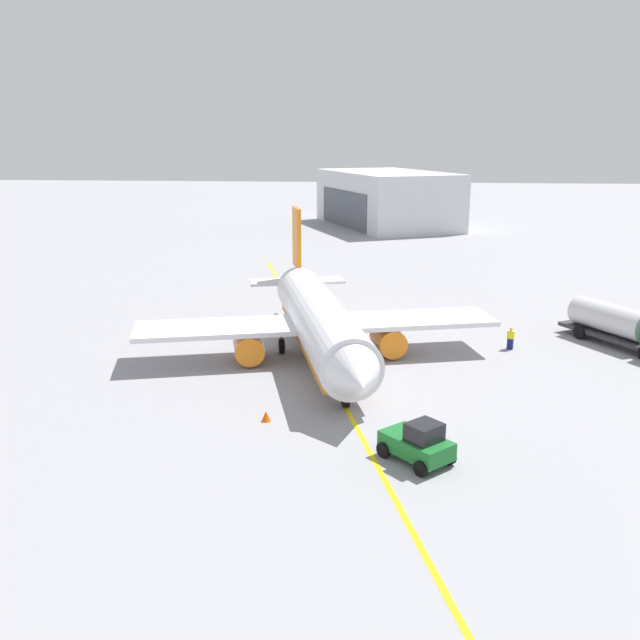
# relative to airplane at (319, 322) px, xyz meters

# --- Properties ---
(ground_plane) EXTENTS (400.00, 400.00, 0.00)m
(ground_plane) POSITION_rel_airplane_xyz_m (0.44, 0.12, -2.75)
(ground_plane) COLOR #939399
(airplane) EXTENTS (28.82, 26.90, 9.86)m
(airplane) POSITION_rel_airplane_xyz_m (0.00, 0.00, 0.00)
(airplane) COLOR white
(airplane) RESTS_ON ground
(fuel_tanker) EXTENTS (9.86, 7.29, 3.15)m
(fuel_tanker) POSITION_rel_airplane_xyz_m (-5.08, 23.02, -1.02)
(fuel_tanker) COLOR #2D2D33
(fuel_tanker) RESTS_ON ground
(pushback_tug) EXTENTS (4.04, 4.02, 2.20)m
(pushback_tug) POSITION_rel_airplane_xyz_m (16.21, 6.53, -1.74)
(pushback_tug) COLOR #196B28
(pushback_tug) RESTS_ON ground
(refueling_worker) EXTENTS (0.52, 0.61, 1.71)m
(refueling_worker) POSITION_rel_airplane_xyz_m (-3.45, 14.46, -1.92)
(refueling_worker) COLOR navy
(refueling_worker) RESTS_ON ground
(safety_cone_nose) EXTENTS (0.56, 0.56, 0.62)m
(safety_cone_nose) POSITION_rel_airplane_xyz_m (11.94, -1.92, -2.43)
(safety_cone_nose) COLOR #F2590F
(safety_cone_nose) RESTS_ON ground
(distant_hangar) EXTENTS (33.75, 27.40, 9.72)m
(distant_hangar) POSITION_rel_airplane_xyz_m (-77.65, 4.84, 2.11)
(distant_hangar) COLOR silver
(distant_hangar) RESTS_ON ground
(taxi_line_marking) EXTENTS (78.69, 21.33, 0.01)m
(taxi_line_marking) POSITION_rel_airplane_xyz_m (0.44, 0.12, -2.74)
(taxi_line_marking) COLOR yellow
(taxi_line_marking) RESTS_ON ground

